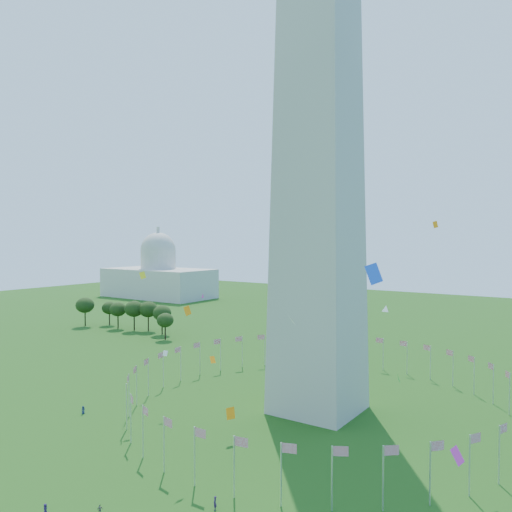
# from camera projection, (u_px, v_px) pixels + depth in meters

# --- Properties ---
(washington_monument) EXTENTS (16.80, 16.80, 169.00)m
(washington_monument) POSITION_uv_depth(u_px,v_px,m) (319.00, 13.00, 104.78)
(washington_monument) COLOR beige
(washington_monument) RESTS_ON ground
(flag_ring) EXTENTS (80.24, 80.24, 9.00)m
(flag_ring) POSITION_uv_depth(u_px,v_px,m) (318.00, 390.00, 107.57)
(flag_ring) COLOR silver
(flag_ring) RESTS_ON ground
(capitol_building) EXTENTS (70.00, 35.00, 46.00)m
(capitol_building) POSITION_uv_depth(u_px,v_px,m) (158.00, 261.00, 315.66)
(capitol_building) COLOR beige
(capitol_building) RESTS_ON ground
(kites_aloft) EXTENTS (108.79, 74.58, 36.48)m
(kites_aloft) POSITION_uv_depth(u_px,v_px,m) (272.00, 345.00, 83.74)
(kites_aloft) COLOR white
(kites_aloft) RESTS_ON ground
(tree_line_west) EXTENTS (55.30, 15.61, 11.93)m
(tree_line_west) POSITION_uv_depth(u_px,v_px,m) (129.00, 317.00, 201.35)
(tree_line_west) COLOR #274316
(tree_line_west) RESTS_ON ground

